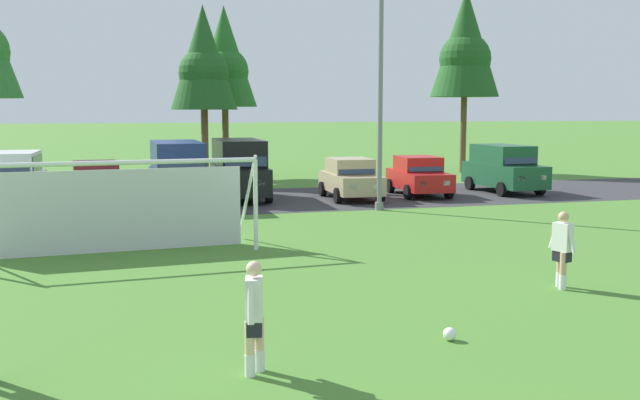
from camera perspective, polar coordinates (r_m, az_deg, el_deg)
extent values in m
plane|color=#477A2D|center=(19.73, -8.32, -4.02)|extent=(400.00, 400.00, 0.00)
cube|color=#333335|center=(30.35, -10.98, -0.20)|extent=(52.00, 8.40, 0.01)
sphere|color=white|center=(12.36, 10.05, -10.22)|extent=(0.22, 0.22, 0.22)
sphere|color=black|center=(12.36, 10.05, -10.20)|extent=(0.08, 0.08, 0.08)
sphere|color=red|center=(12.38, 10.31, -10.19)|extent=(0.07, 0.07, 0.07)
cylinder|color=white|center=(19.71, -5.03, -0.38)|extent=(0.12, 0.12, 2.44)
cylinder|color=white|center=(18.98, -15.81, 2.80)|extent=(7.31, 0.66, 0.12)
cylinder|color=white|center=(20.56, -5.68, 0.26)|extent=(0.23, 1.94, 2.46)
cube|color=silver|center=(20.11, -15.90, -0.83)|extent=(6.94, 0.56, 2.20)
cylinder|color=beige|center=(10.78, -4.73, -11.11)|extent=(0.14, 0.14, 0.80)
cylinder|color=beige|center=(10.59, -5.49, -11.45)|extent=(0.14, 0.14, 0.80)
cylinder|color=white|center=(10.86, -4.72, -12.31)|extent=(0.15, 0.15, 0.32)
cylinder|color=white|center=(10.67, -5.47, -12.67)|extent=(0.15, 0.15, 0.32)
cube|color=black|center=(10.59, -5.12, -9.63)|extent=(0.29, 0.38, 0.28)
cube|color=silver|center=(10.49, -5.15, -7.65)|extent=(0.31, 0.42, 0.60)
sphere|color=beige|center=(10.39, -5.17, -5.35)|extent=(0.22, 0.22, 0.22)
cylinder|color=silver|center=(10.73, -4.90, -7.41)|extent=(0.14, 0.24, 0.55)
cylinder|color=silver|center=(10.25, -5.40, -8.11)|extent=(0.14, 0.24, 0.55)
cylinder|color=tan|center=(16.23, 18.38, -5.26)|extent=(0.14, 0.14, 0.80)
cylinder|color=tan|center=(16.47, 18.15, -5.07)|extent=(0.14, 0.14, 0.80)
cylinder|color=white|center=(16.28, 18.34, -6.09)|extent=(0.15, 0.15, 0.32)
cylinder|color=white|center=(16.53, 18.12, -5.88)|extent=(0.15, 0.15, 0.32)
cube|color=black|center=(16.29, 18.31, -4.06)|extent=(0.32, 0.40, 0.28)
cube|color=silver|center=(16.22, 18.36, -2.74)|extent=(0.36, 0.44, 0.60)
sphere|color=tan|center=(16.16, 18.42, -1.24)|extent=(0.22, 0.22, 0.22)
cylinder|color=silver|center=(16.05, 19.00, -2.94)|extent=(0.16, 0.25, 0.55)
cylinder|color=silver|center=(16.40, 17.73, -2.69)|extent=(0.16, 0.25, 0.55)
cube|color=silver|center=(30.31, -22.74, 0.92)|extent=(2.07, 4.67, 1.00)
cube|color=silver|center=(30.43, -22.76, 2.68)|extent=(1.86, 3.06, 0.84)
cube|color=#28384C|center=(29.03, -23.20, 2.44)|extent=(1.63, 0.44, 0.71)
cube|color=#28384C|center=(30.30, -21.11, 2.74)|extent=(0.13, 2.55, 0.59)
cube|color=white|center=(28.00, -22.41, 0.58)|extent=(0.28, 0.09, 0.20)
cube|color=#B21414|center=(32.45, -21.21, 1.45)|extent=(0.28, 0.09, 0.20)
cube|color=#B21414|center=(32.61, -23.03, 1.39)|extent=(0.28, 0.09, 0.20)
cylinder|color=black|center=(28.82, -21.27, -0.30)|extent=(0.26, 0.65, 0.64)
cylinder|color=black|center=(31.63, -20.60, 0.34)|extent=(0.26, 0.65, 0.64)
cube|color=maroon|center=(30.39, -17.01, 0.95)|extent=(2.09, 4.32, 0.76)
cube|color=maroon|center=(30.47, -17.07, 2.28)|extent=(1.80, 2.21, 0.64)
cube|color=#28384C|center=(29.51, -16.98, 2.10)|extent=(1.55, 0.42, 0.55)
cube|color=#28384C|center=(30.53, -15.50, 2.35)|extent=(0.17, 1.78, 0.45)
cube|color=white|center=(28.36, -15.80, 0.68)|extent=(0.28, 0.10, 0.20)
cube|color=white|center=(28.32, -17.80, 0.60)|extent=(0.28, 0.10, 0.20)
cube|color=#B21414|center=(32.46, -16.32, 1.43)|extent=(0.28, 0.10, 0.20)
cube|color=#B21414|center=(32.41, -18.07, 1.36)|extent=(0.28, 0.10, 0.20)
cylinder|color=black|center=(29.19, -15.09, 0.03)|extent=(0.28, 0.66, 0.64)
cylinder|color=black|center=(29.11, -18.62, -0.12)|extent=(0.28, 0.66, 0.64)
cylinder|color=black|center=(31.77, -15.48, 0.56)|extent=(0.28, 0.66, 0.64)
cylinder|color=black|center=(31.69, -18.73, 0.43)|extent=(0.28, 0.66, 0.64)
cube|color=navy|center=(29.21, -10.98, 1.23)|extent=(2.01, 4.82, 1.10)
cube|color=navy|center=(29.32, -11.07, 3.41)|extent=(1.85, 4.12, 1.10)
cube|color=#28384C|center=(27.36, -10.68, 3.12)|extent=(1.67, 0.48, 0.91)
cube|color=#28384C|center=(29.41, -9.30, 3.45)|extent=(0.08, 3.49, 0.77)
cube|color=white|center=(26.92, -9.36, 0.89)|extent=(0.28, 0.08, 0.20)
cube|color=white|center=(26.81, -11.65, 0.81)|extent=(0.28, 0.08, 0.20)
cube|color=#B21414|center=(31.59, -10.42, 1.76)|extent=(0.28, 0.08, 0.20)
cube|color=#B21414|center=(31.50, -12.37, 1.70)|extent=(0.28, 0.08, 0.20)
cylinder|color=black|center=(27.91, -8.66, -0.12)|extent=(0.25, 0.64, 0.64)
cylinder|color=black|center=(27.72, -12.68, -0.26)|extent=(0.25, 0.64, 0.64)
cylinder|color=black|center=(30.84, -9.41, 0.54)|extent=(0.25, 0.64, 0.64)
cylinder|color=black|center=(30.67, -13.04, 0.41)|extent=(0.25, 0.64, 0.64)
cube|color=black|center=(30.97, -6.29, 1.64)|extent=(2.08, 4.85, 1.10)
cube|color=black|center=(31.08, -6.36, 3.69)|extent=(1.91, 4.15, 1.10)
cube|color=#28384C|center=(29.14, -5.83, 3.44)|extent=(1.68, 0.50, 0.91)
cube|color=#28384C|center=(31.22, -4.70, 3.72)|extent=(0.13, 3.48, 0.77)
cube|color=white|center=(28.72, -4.57, 1.34)|extent=(0.28, 0.09, 0.20)
cube|color=white|center=(28.56, -6.70, 1.28)|extent=(0.28, 0.09, 0.20)
cube|color=#B21414|center=(33.36, -5.94, 2.11)|extent=(0.28, 0.09, 0.20)
cube|color=#B21414|center=(33.23, -7.78, 2.07)|extent=(0.28, 0.09, 0.20)
cylinder|color=black|center=(29.72, -4.00, 0.37)|extent=(0.26, 0.65, 0.64)
cylinder|color=black|center=(29.43, -7.76, 0.26)|extent=(0.26, 0.65, 0.64)
cylinder|color=black|center=(32.63, -4.93, 0.96)|extent=(0.26, 0.65, 0.64)
cylinder|color=black|center=(32.37, -8.36, 0.86)|extent=(0.26, 0.65, 0.64)
cube|color=tan|center=(30.98, 2.40, 1.36)|extent=(1.97, 4.27, 0.76)
cube|color=tan|center=(31.06, 2.33, 2.67)|extent=(1.74, 2.16, 0.64)
cube|color=#28384C|center=(30.13, 2.83, 2.50)|extent=(1.54, 0.38, 0.55)
cube|color=#28384C|center=(31.30, 3.81, 2.69)|extent=(0.11, 1.79, 0.45)
cube|color=white|center=(29.15, 4.44, 1.09)|extent=(0.28, 0.09, 0.20)
cube|color=white|center=(28.86, 2.57, 1.04)|extent=(0.28, 0.09, 0.20)
cube|color=#B21414|center=(33.08, 2.25, 1.81)|extent=(0.28, 0.09, 0.20)
cube|color=#B21414|center=(32.82, 0.59, 1.77)|extent=(0.28, 0.09, 0.20)
cylinder|color=black|center=(30.04, 4.73, 0.44)|extent=(0.27, 0.65, 0.64)
cylinder|color=black|center=(29.53, 1.41, 0.34)|extent=(0.27, 0.65, 0.64)
cylinder|color=black|center=(32.51, 3.30, 0.95)|extent=(0.27, 0.65, 0.64)
cylinder|color=black|center=(32.04, 0.21, 0.87)|extent=(0.27, 0.65, 0.64)
cube|color=red|center=(32.52, 7.69, 1.57)|extent=(2.12, 4.33, 0.76)
cube|color=red|center=(32.60, 7.62, 2.82)|extent=(1.82, 2.22, 0.64)
cube|color=#28384C|center=(31.69, 8.19, 2.66)|extent=(1.55, 0.43, 0.55)
cube|color=#28384C|center=(32.88, 9.01, 2.83)|extent=(0.18, 1.78, 0.45)
cube|color=white|center=(30.75, 9.80, 1.32)|extent=(0.29, 0.10, 0.20)
cube|color=white|center=(30.41, 8.06, 1.29)|extent=(0.29, 0.10, 0.20)
cube|color=#B21414|center=(34.61, 7.36, 1.99)|extent=(0.29, 0.10, 0.20)
cube|color=#B21414|center=(34.31, 5.79, 1.96)|extent=(0.29, 0.10, 0.20)
cylinder|color=black|center=(31.65, 9.98, 0.69)|extent=(0.29, 0.66, 0.64)
cylinder|color=black|center=(31.04, 6.88, 0.62)|extent=(0.29, 0.66, 0.64)
cylinder|color=black|center=(34.07, 8.40, 1.16)|extent=(0.29, 0.66, 0.64)
cylinder|color=black|center=(33.51, 5.50, 1.11)|extent=(0.29, 0.66, 0.64)
cube|color=#194C2D|center=(34.49, 14.13, 1.93)|extent=(2.01, 4.64, 1.00)
cube|color=#194C2D|center=(34.59, 14.00, 3.48)|extent=(1.82, 3.04, 0.84)
cube|color=#28384C|center=(33.39, 15.26, 3.28)|extent=(1.62, 0.42, 0.71)
cube|color=#28384C|center=(35.06, 15.24, 3.48)|extent=(0.10, 2.55, 0.59)
cube|color=white|center=(32.87, 16.95, 1.68)|extent=(0.28, 0.09, 0.20)
cube|color=white|center=(32.30, 15.41, 1.65)|extent=(0.28, 0.09, 0.20)
cube|color=#B21414|center=(36.69, 13.00, 2.33)|extent=(0.28, 0.09, 0.20)
cube|color=#B21414|center=(36.17, 11.57, 2.31)|extent=(0.28, 0.09, 0.20)
cylinder|color=black|center=(33.85, 16.73, 0.90)|extent=(0.26, 0.65, 0.64)
cylinder|color=black|center=(32.83, 13.97, 0.81)|extent=(0.26, 0.65, 0.64)
cylinder|color=black|center=(36.24, 14.22, 1.37)|extent=(0.26, 0.65, 0.64)
cylinder|color=black|center=(35.29, 11.59, 1.30)|extent=(0.26, 0.65, 0.64)
cylinder|color=brown|center=(38.26, -8.93, 4.13)|extent=(0.36, 0.36, 3.77)
cone|color=#1E511E|center=(38.31, -9.06, 10.90)|extent=(3.39, 3.39, 5.27)
sphere|color=#1E511E|center=(38.26, -9.04, 9.72)|extent=(2.54, 2.54, 2.54)
cylinder|color=brown|center=(41.21, -7.35, 4.47)|extent=(0.36, 0.36, 3.93)
cone|color=#236023|center=(41.28, -7.45, 11.02)|extent=(3.54, 3.54, 5.50)
sphere|color=#236023|center=(41.23, -7.43, 9.88)|extent=(2.65, 2.65, 2.65)
cylinder|color=brown|center=(45.03, 11.08, 5.00)|extent=(0.36, 0.36, 4.54)
cone|color=#1E511E|center=(45.18, 11.24, 11.91)|extent=(4.08, 4.08, 6.35)
sphere|color=#1E511E|center=(45.11, 11.21, 10.71)|extent=(3.06, 3.06, 3.06)
cylinder|color=slate|center=(27.48, 4.71, 7.81)|extent=(0.18, 0.18, 8.28)
cylinder|color=slate|center=(27.71, 4.63, -0.47)|extent=(0.32, 0.32, 0.30)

